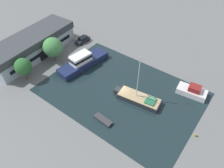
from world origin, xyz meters
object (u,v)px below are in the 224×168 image
object	(u,v)px
warehouse_building	(32,45)
parked_car	(83,40)
sailboat_moored	(138,98)
motor_cruiser	(83,62)
small_dinghy	(103,120)
quay_tree_by_water	(23,67)
quay_tree_near_building	(53,47)
cabin_boat	(192,91)

from	to	relation	value
warehouse_building	parked_car	size ratio (longest dim) A/B	5.29
parked_car	sailboat_moored	size ratio (longest dim) A/B	0.41
motor_cruiser	small_dinghy	size ratio (longest dim) A/B	3.47
quay_tree_by_water	motor_cruiser	bearing A→B (deg)	-32.07
motor_cruiser	small_dinghy	distance (m)	18.44
warehouse_building	quay_tree_near_building	bearing A→B (deg)	-78.99
quay_tree_near_building	quay_tree_by_water	bearing A→B (deg)	-179.64
parked_car	motor_cruiser	bearing A→B (deg)	136.24
warehouse_building	motor_cruiser	distance (m)	14.93
parked_car	cabin_boat	xyz separation A→B (m)	(-1.13, -34.06, 0.08)
quay_tree_near_building	cabin_boat	bearing A→B (deg)	-73.80
quay_tree_near_building	warehouse_building	bearing A→B (deg)	103.81
quay_tree_near_building	quay_tree_by_water	xyz separation A→B (m)	(-9.19, -0.06, -0.33)
warehouse_building	motor_cruiser	bearing A→B (deg)	-76.05
quay_tree_near_building	sailboat_moored	bearing A→B (deg)	-87.83
quay_tree_by_water	cabin_boat	world-z (taller)	quay_tree_by_water
small_dinghy	warehouse_building	bearing A→B (deg)	82.18
parked_car	sailboat_moored	world-z (taller)	sailboat_moored
quay_tree_near_building	cabin_boat	world-z (taller)	quay_tree_near_building
small_dinghy	quay_tree_near_building	bearing A→B (deg)	74.87
quay_tree_near_building	sailboat_moored	world-z (taller)	sailboat_moored
quay_tree_near_building	parked_car	distance (m)	11.47
parked_car	quay_tree_by_water	bearing A→B (deg)	94.47
quay_tree_near_building	parked_car	xyz separation A→B (m)	(10.97, 0.19, -3.36)
motor_cruiser	small_dinghy	bearing A→B (deg)	153.15
warehouse_building	cabin_boat	distance (m)	42.27
small_dinghy	cabin_boat	distance (m)	21.07
motor_cruiser	warehouse_building	bearing A→B (deg)	24.84
warehouse_building	motor_cruiser	xyz separation A→B (m)	(4.28, -14.22, -1.54)
motor_cruiser	cabin_boat	world-z (taller)	motor_cruiser
quay_tree_near_building	motor_cruiser	distance (m)	8.40
parked_car	cabin_boat	distance (m)	34.08
quay_tree_by_water	sailboat_moored	distance (m)	27.37
sailboat_moored	warehouse_building	bearing A→B (deg)	86.92
quay_tree_near_building	parked_car	size ratio (longest dim) A/B	1.41
sailboat_moored	motor_cruiser	world-z (taller)	sailboat_moored
cabin_boat	warehouse_building	bearing A→B (deg)	98.96
parked_car	cabin_boat	bearing A→B (deg)	-178.15
quay_tree_near_building	small_dinghy	bearing A→B (deg)	-109.36
quay_tree_by_water	parked_car	bearing A→B (deg)	0.72
cabin_boat	motor_cruiser	bearing A→B (deg)	98.44
quay_tree_by_water	cabin_boat	xyz separation A→B (m)	(19.02, -33.80, -2.95)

